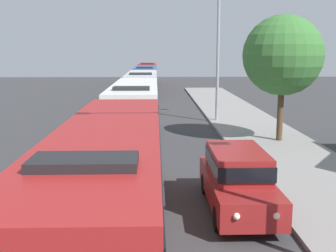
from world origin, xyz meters
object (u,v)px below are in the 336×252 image
bus_second_in_line (135,108)px  streetlamp_mid (218,42)px  bus_lead (110,180)px  bus_fourth_in_line (146,79)px  roadside_tree (283,56)px  bus_rear (148,73)px  white_suv (237,177)px  bus_middle (142,89)px

bus_second_in_line → streetlamp_mid: (5.40, 5.17, 3.78)m
streetlamp_mid → bus_lead: bearing=-106.2°
bus_fourth_in_line → roadside_tree: bearing=-73.5°
bus_fourth_in_line → roadside_tree: 27.73m
bus_rear → streetlamp_mid: 33.22m
roadside_tree → bus_rear: bearing=101.2°
streetlamp_mid → roadside_tree: streetlamp_mid is taller
bus_second_in_line → white_suv: bus_second_in_line is taller
bus_lead → bus_rear: 51.11m
bus_rear → roadside_tree: size_ratio=1.59×
roadside_tree → bus_lead: bearing=-123.6°
bus_fourth_in_line → roadside_tree: size_ratio=1.80×
roadside_tree → bus_second_in_line: bearing=168.3°
bus_fourth_in_line → white_suv: bearing=-84.1°
bus_second_in_line → streetlamp_mid: bearing=43.8°
bus_rear → streetlamp_mid: bearing=-80.6°
bus_middle → bus_second_in_line: bearing=-90.0°
bus_second_in_line → bus_middle: 12.52m
bus_lead → roadside_tree: size_ratio=1.83×
white_suv → roadside_tree: bearing=66.6°
bus_middle → bus_fourth_in_line: size_ratio=0.89×
bus_lead → bus_second_in_line: 13.38m
bus_second_in_line → bus_middle: same height
bus_lead → bus_fourth_in_line: size_ratio=1.01×
bus_second_in_line → bus_lead: bearing=-90.0°
bus_second_in_line → streetlamp_mid: 8.38m
bus_lead → bus_middle: (-0.00, 25.90, -0.00)m
roadside_tree → white_suv: bearing=-113.4°
bus_fourth_in_line → bus_lead: bearing=-90.0°
bus_second_in_line → bus_rear: same height
bus_lead → bus_fourth_in_line: bearing=90.0°
bus_lead → bus_middle: size_ratio=1.14×
bus_rear → white_suv: size_ratio=2.08×
bus_rear → white_suv: bus_rear is taller
white_suv → streetlamp_mid: bearing=84.0°
bus_lead → roadside_tree: bearing=56.4°
white_suv → roadside_tree: roadside_tree is taller
streetlamp_mid → roadside_tree: size_ratio=1.31×
bus_middle → streetlamp_mid: 9.87m
bus_lead → bus_rear: bearing=90.0°
bus_fourth_in_line → white_suv: (3.70, -35.95, -0.66)m
bus_second_in_line → bus_rear: (-0.00, 37.73, -0.00)m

